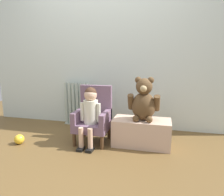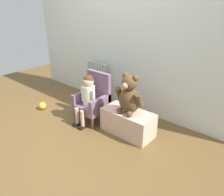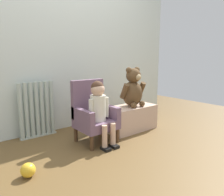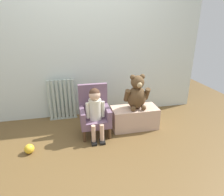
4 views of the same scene
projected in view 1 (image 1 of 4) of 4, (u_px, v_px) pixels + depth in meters
name	position (u px, v px, depth m)	size (l,w,h in m)	color
ground_plane	(76.00, 158.00, 2.09)	(6.00, 6.00, 0.00)	brown
back_wall	(105.00, 46.00, 2.94)	(3.80, 0.05, 2.40)	silver
radiator	(77.00, 104.00, 3.08)	(0.43, 0.05, 0.66)	#ABBBAF
child_armchair	(94.00, 117.00, 2.48)	(0.40, 0.39, 0.69)	slate
child_figure	(90.00, 108.00, 2.35)	(0.25, 0.35, 0.69)	silver
low_bench	(141.00, 132.00, 2.38)	(0.67, 0.33, 0.32)	#CEAA92
large_teddy_bear	(144.00, 101.00, 2.29)	(0.37, 0.26, 0.50)	brown
toy_ball	(19.00, 139.00, 2.42)	(0.12, 0.12, 0.12)	yellow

